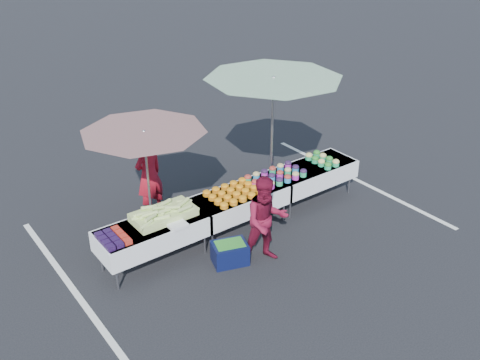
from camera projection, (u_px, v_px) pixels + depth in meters
ground at (240, 227)px, 10.04m from camera, size 80.00×80.00×0.00m
stripe_left at (76, 294)px, 8.34m from camera, size 0.10×5.00×0.00m
stripe_right at (356, 180)px, 11.73m from camera, size 0.10×5.00×0.00m
table_left at (153, 233)px, 8.81m from camera, size 1.86×0.81×0.75m
table_center at (240, 200)px, 9.77m from camera, size 1.86×0.81×0.75m
table_right at (312, 173)px, 10.72m from camera, size 1.86×0.81×0.75m
berry_punnets at (113, 238)px, 8.30m from camera, size 0.40×0.54×0.08m
corn_pile at (164, 213)px, 8.86m from camera, size 1.16×0.57×0.26m
plastic_bags at (177, 225)px, 8.67m from camera, size 0.30×0.25×0.05m
carrot_bowls at (234, 192)px, 9.58m from camera, size 0.95×0.69×0.11m
potato_cups at (276, 175)px, 10.10m from camera, size 1.14×0.58×0.16m
bean_baskets at (322, 160)px, 10.74m from camera, size 0.36×0.68×0.15m
vendor at (149, 175)px, 10.05m from camera, size 0.72×0.58×1.73m
customer at (266, 220)px, 8.78m from camera, size 0.92×0.82×1.56m
umbrella_left at (145, 141)px, 8.76m from camera, size 2.32×2.32×2.14m
umbrella_right at (273, 89)px, 9.78m from camera, size 3.12×3.12×2.63m
storage_bin at (230, 253)px, 8.98m from camera, size 0.68×0.58×0.38m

